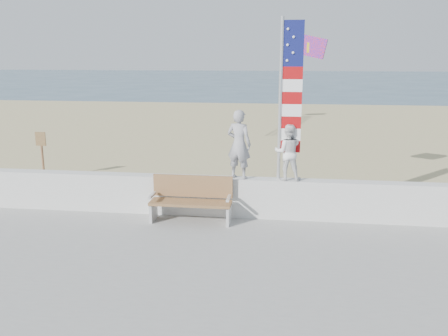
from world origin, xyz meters
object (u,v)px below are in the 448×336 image
Objects in this scene: adult at (239,144)px; flag at (286,93)px; child at (288,152)px; bench at (191,199)px.

flag is (1.02, -0.00, 1.14)m from adult.
flag is at bearing 0.25° from child.
bench is 3.10m from flag.
child is 0.36× the size of flag.
flag is (2.02, 0.45, 2.30)m from bench.
child is (1.09, 0.00, -0.15)m from adult.
adult reaches higher than bench.
bench is at bearing -167.36° from flag.
child is 1.29m from flag.
adult is at bearing 179.98° from flag.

